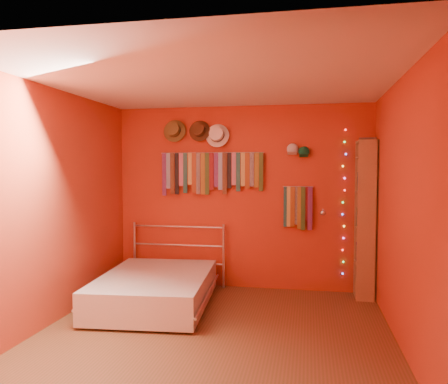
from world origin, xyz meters
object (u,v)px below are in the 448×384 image
Objects in this scene: tie_rack at (210,171)px; reading_lamp at (323,213)px; bookshelf at (369,219)px; bed at (156,289)px.

tie_rack reaches higher than reading_lamp.
reading_lamp is 0.57m from bookshelf.
reading_lamp reaches higher than bed.
bookshelf is at bearing -4.26° from tie_rack.
bed is at bearing -158.28° from reading_lamp.
tie_rack is 0.77× the size of bed.
tie_rack is at bearing 175.74° from bookshelf.
tie_rack is 4.62× the size of reading_lamp.
bed is (-1.97, -0.78, -0.88)m from reading_lamp.
tie_rack is 1.76m from bed.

